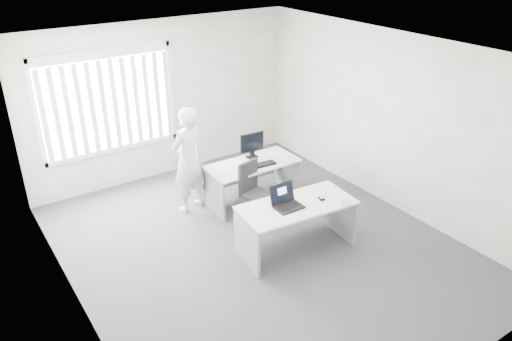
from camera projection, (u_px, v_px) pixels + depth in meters
ground at (259, 246)px, 7.20m from camera, size 6.00×6.00×0.00m
wall_back at (164, 100)px, 8.82m from camera, size 5.00×0.02×2.80m
wall_front at (454, 276)px, 4.36m from camera, size 5.00×0.02×2.80m
wall_left at (67, 213)px, 5.33m from camera, size 0.02×6.00×2.80m
wall_right at (390, 121)px, 7.85m from camera, size 0.02×6.00×2.80m
ceiling at (260, 52)px, 5.98m from camera, size 5.00×6.00×0.02m
window at (108, 102)px, 8.22m from camera, size 2.32×0.06×1.76m
blinds at (110, 105)px, 8.19m from camera, size 2.20×0.10×1.50m
desk_near at (296, 217)px, 6.92m from camera, size 1.67×0.90×0.73m
desk_far at (253, 174)px, 8.20m from camera, size 1.52×0.72×0.69m
office_chair at (255, 201)px, 7.82m from camera, size 0.63×0.63×0.93m
person at (188, 160)px, 7.81m from camera, size 0.72×0.56×1.74m
laptop at (289, 198)px, 6.68m from camera, size 0.39×0.34×0.29m
paper_sheet at (323, 203)px, 6.87m from camera, size 0.36×0.29×0.00m
mouse at (321, 198)px, 6.95m from camera, size 0.09×0.12×0.04m
booklet at (347, 202)px, 6.87m from camera, size 0.21×0.23×0.01m
keyboard at (261, 165)px, 8.03m from camera, size 0.52×0.22×0.02m
monitor at (252, 145)px, 8.24m from camera, size 0.44×0.16×0.43m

